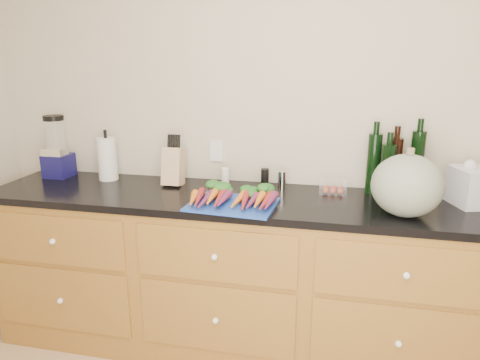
% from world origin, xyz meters
% --- Properties ---
extents(wall_back, '(4.10, 0.05, 2.60)m').
position_xyz_m(wall_back, '(0.00, 1.62, 1.30)').
color(wall_back, beige).
rests_on(wall_back, ground).
extents(cabinets, '(3.60, 0.64, 0.90)m').
position_xyz_m(cabinets, '(0.00, 1.30, 0.45)').
color(cabinets, brown).
rests_on(cabinets, ground).
extents(countertop, '(3.64, 0.62, 0.04)m').
position_xyz_m(countertop, '(0.00, 1.30, 0.92)').
color(countertop, black).
rests_on(countertop, cabinets).
extents(cutting_board, '(0.46, 0.36, 0.01)m').
position_xyz_m(cutting_board, '(-0.39, 1.14, 0.95)').
color(cutting_board, '#1D43A8').
rests_on(cutting_board, countertop).
extents(carrots, '(0.45, 0.33, 0.06)m').
position_xyz_m(carrots, '(-0.39, 1.18, 0.98)').
color(carrots, orange).
rests_on(carrots, cutting_board).
extents(squash, '(0.33, 0.33, 0.30)m').
position_xyz_m(squash, '(0.44, 1.17, 1.09)').
color(squash, slate).
rests_on(squash, countertop).
extents(blender_appliance, '(0.15, 0.15, 0.39)m').
position_xyz_m(blender_appliance, '(-1.60, 1.46, 1.11)').
color(blender_appliance, '#110F48').
rests_on(blender_appliance, countertop).
extents(paper_towel, '(0.12, 0.12, 0.26)m').
position_xyz_m(paper_towel, '(-1.26, 1.46, 1.07)').
color(paper_towel, silver).
rests_on(paper_towel, countertop).
extents(knife_block, '(0.11, 0.11, 0.22)m').
position_xyz_m(knife_block, '(-0.82, 1.44, 1.05)').
color(knife_block, tan).
rests_on(knife_block, countertop).
extents(grinder_salt, '(0.05, 0.05, 0.11)m').
position_xyz_m(grinder_salt, '(-0.52, 1.48, 0.99)').
color(grinder_salt, white).
rests_on(grinder_salt, countertop).
extents(grinder_pepper, '(0.05, 0.05, 0.11)m').
position_xyz_m(grinder_pepper, '(-0.28, 1.48, 1.00)').
color(grinder_pepper, black).
rests_on(grinder_pepper, countertop).
extents(canister_chrome, '(0.05, 0.05, 0.10)m').
position_xyz_m(canister_chrome, '(-0.18, 1.48, 0.99)').
color(canister_chrome, silver).
rests_on(canister_chrome, countertop).
extents(tomato_box, '(0.15, 0.12, 0.07)m').
position_xyz_m(tomato_box, '(0.11, 1.47, 0.97)').
color(tomato_box, white).
rests_on(tomato_box, countertop).
extents(bottles, '(0.29, 0.15, 0.35)m').
position_xyz_m(bottles, '(0.42, 1.51, 1.10)').
color(bottles, black).
rests_on(bottles, countertop).
extents(grocery_bag, '(0.31, 0.28, 0.19)m').
position_xyz_m(grocery_bag, '(0.84, 1.42, 1.04)').
color(grocery_bag, silver).
rests_on(grocery_bag, countertop).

